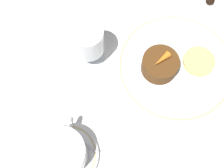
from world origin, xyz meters
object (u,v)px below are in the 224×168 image
at_px(dinner_plate, 176,66).
at_px(dessert_cake, 160,66).
at_px(fork, 137,150).
at_px(coffee_cup, 62,153).
at_px(wine_glass, 88,40).

relative_size(dinner_plate, dessert_cake, 3.42).
bearing_deg(dinner_plate, fork, 167.04).
height_order(dinner_plate, coffee_cup, coffee_cup).
bearing_deg(coffee_cup, wine_glass, 2.06).
distance_m(wine_glass, fork, 0.25).
bearing_deg(wine_glass, dessert_cake, -92.74).
xyz_separation_m(coffee_cup, wine_glass, (0.24, 0.01, 0.03)).
bearing_deg(wine_glass, coffee_cup, -177.94).
distance_m(dinner_plate, fork, 0.21).
height_order(dinner_plate, dessert_cake, dessert_cake).
bearing_deg(dessert_cake, wine_glass, 87.26).
height_order(dinner_plate, fork, dinner_plate).
bearing_deg(dinner_plate, dessert_cake, 119.29).
bearing_deg(coffee_cup, fork, -71.30).
relative_size(dinner_plate, coffee_cup, 2.21).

